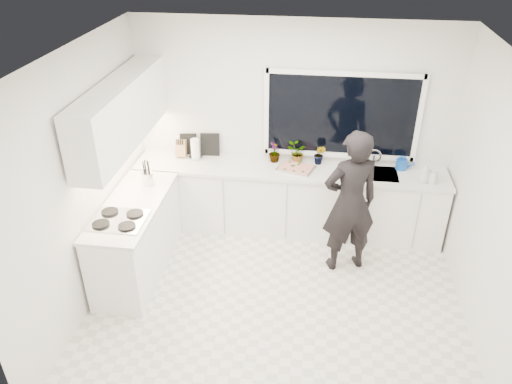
# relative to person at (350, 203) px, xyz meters

# --- Properties ---
(floor) EXTENTS (4.00, 3.50, 0.02)m
(floor) POSITION_rel_person_xyz_m (-0.74, -0.76, -0.89)
(floor) COLOR beige
(floor) RESTS_ON ground
(wall_back) EXTENTS (4.00, 0.02, 2.70)m
(wall_back) POSITION_rel_person_xyz_m (-0.74, 1.00, 0.47)
(wall_back) COLOR white
(wall_back) RESTS_ON ground
(wall_left) EXTENTS (0.02, 3.50, 2.70)m
(wall_left) POSITION_rel_person_xyz_m (-2.75, -0.76, 0.47)
(wall_left) COLOR white
(wall_left) RESTS_ON ground
(wall_right) EXTENTS (0.02, 3.50, 2.70)m
(wall_right) POSITION_rel_person_xyz_m (1.27, -0.76, 0.47)
(wall_right) COLOR white
(wall_right) RESTS_ON ground
(ceiling) EXTENTS (4.00, 3.50, 0.02)m
(ceiling) POSITION_rel_person_xyz_m (-0.74, -0.76, 1.83)
(ceiling) COLOR white
(ceiling) RESTS_ON wall_back
(window) EXTENTS (1.80, 0.02, 1.00)m
(window) POSITION_rel_person_xyz_m (-0.14, 0.97, 0.67)
(window) COLOR black
(window) RESTS_ON wall_back
(base_cabinets_back) EXTENTS (3.92, 0.58, 0.88)m
(base_cabinets_back) POSITION_rel_person_xyz_m (-0.74, 0.69, -0.44)
(base_cabinets_back) COLOR white
(base_cabinets_back) RESTS_ON floor
(base_cabinets_left) EXTENTS (0.58, 1.60, 0.88)m
(base_cabinets_left) POSITION_rel_person_xyz_m (-2.41, -0.41, -0.44)
(base_cabinets_left) COLOR white
(base_cabinets_left) RESTS_ON floor
(countertop_back) EXTENTS (3.94, 0.62, 0.04)m
(countertop_back) POSITION_rel_person_xyz_m (-0.74, 0.68, 0.02)
(countertop_back) COLOR silver
(countertop_back) RESTS_ON base_cabinets_back
(countertop_left) EXTENTS (0.62, 1.60, 0.04)m
(countertop_left) POSITION_rel_person_xyz_m (-2.41, -0.41, 0.02)
(countertop_left) COLOR silver
(countertop_left) RESTS_ON base_cabinets_left
(upper_cabinets) EXTENTS (0.34, 2.10, 0.70)m
(upper_cabinets) POSITION_rel_person_xyz_m (-2.53, -0.06, 0.97)
(upper_cabinets) COLOR white
(upper_cabinets) RESTS_ON wall_left
(sink) EXTENTS (0.58, 0.42, 0.14)m
(sink) POSITION_rel_person_xyz_m (0.31, 0.69, -0.01)
(sink) COLOR silver
(sink) RESTS_ON countertop_back
(faucet) EXTENTS (0.03, 0.03, 0.22)m
(faucet) POSITION_rel_person_xyz_m (0.31, 0.89, 0.15)
(faucet) COLOR silver
(faucet) RESTS_ON countertop_back
(stovetop) EXTENTS (0.56, 0.48, 0.03)m
(stovetop) POSITION_rel_person_xyz_m (-2.43, -0.76, 0.05)
(stovetop) COLOR black
(stovetop) RESTS_ON countertop_left
(person) EXTENTS (0.75, 0.61, 1.76)m
(person) POSITION_rel_person_xyz_m (0.00, 0.00, 0.00)
(person) COLOR black
(person) RESTS_ON floor
(pizza_tray) EXTENTS (0.51, 0.44, 0.03)m
(pizza_tray) POSITION_rel_person_xyz_m (-0.65, 0.66, 0.05)
(pizza_tray) COLOR #B5B5BA
(pizza_tray) RESTS_ON countertop_back
(pizza) EXTENTS (0.47, 0.39, 0.01)m
(pizza) POSITION_rel_person_xyz_m (-0.65, 0.66, 0.07)
(pizza) COLOR #A92416
(pizza) RESTS_ON pizza_tray
(watering_can) EXTENTS (0.15, 0.15, 0.13)m
(watering_can) POSITION_rel_person_xyz_m (0.65, 0.85, 0.10)
(watering_can) COLOR #134CB2
(watering_can) RESTS_ON countertop_back
(paper_towel_roll) EXTENTS (0.12, 0.12, 0.26)m
(paper_towel_roll) POSITION_rel_person_xyz_m (-1.97, 0.79, 0.17)
(paper_towel_roll) COLOR white
(paper_towel_roll) RESTS_ON countertop_back
(knife_block) EXTENTS (0.13, 0.10, 0.22)m
(knife_block) POSITION_rel_person_xyz_m (-2.17, 0.83, 0.15)
(knife_block) COLOR olive
(knife_block) RESTS_ON countertop_back
(utensil_crock) EXTENTS (0.17, 0.17, 0.16)m
(utensil_crock) POSITION_rel_person_xyz_m (-2.37, 0.04, 0.12)
(utensil_crock) COLOR #B4B4B8
(utensil_crock) RESTS_ON countertop_left
(picture_frame_large) EXTENTS (0.22, 0.05, 0.28)m
(picture_frame_large) POSITION_rel_person_xyz_m (-2.10, 0.93, 0.18)
(picture_frame_large) COLOR black
(picture_frame_large) RESTS_ON countertop_back
(picture_frame_small) EXTENTS (0.25, 0.04, 0.30)m
(picture_frame_small) POSITION_rel_person_xyz_m (-1.81, 0.93, 0.19)
(picture_frame_small) COLOR black
(picture_frame_small) RESTS_ON countertop_back
(herb_plants) EXTENTS (0.75, 0.23, 0.27)m
(herb_plants) POSITION_rel_person_xyz_m (-0.67, 0.85, 0.17)
(herb_plants) COLOR #26662D
(herb_plants) RESTS_ON countertop_back
(soap_bottles) EXTENTS (0.24, 0.15, 0.27)m
(soap_bottles) POSITION_rel_person_xyz_m (0.92, 0.54, 0.16)
(soap_bottles) COLOR #D8BF66
(soap_bottles) RESTS_ON countertop_back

